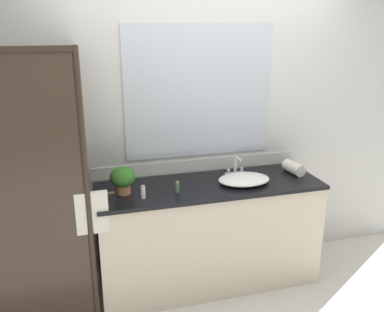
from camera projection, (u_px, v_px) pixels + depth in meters
ground_plane at (209, 281)px, 3.55m from camera, size 8.00×8.00×0.00m
wall_back_with_mirror at (198, 125)px, 3.46m from camera, size 4.40×0.06×2.60m
vanity_cabinet at (209, 234)px, 3.42m from camera, size 1.80×0.58×0.90m
shower_enclosure at (37, 197)px, 2.74m from camera, size 1.20×0.59×2.00m
sink_basin at (244, 179)px, 3.29m from camera, size 0.42×0.31×0.06m
faucet at (236, 169)px, 3.46m from camera, size 0.17×0.14×0.17m
potted_plant at (123, 179)px, 3.06m from camera, size 0.19×0.19×0.21m
amenity_bottle_lotion at (177, 187)px, 3.10m from camera, size 0.03×0.03×0.09m
amenity_bottle_body_wash at (143, 192)px, 3.00m from camera, size 0.03×0.03×0.10m
rolled_towel_near_edge at (293, 168)px, 3.50m from camera, size 0.13×0.22×0.10m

